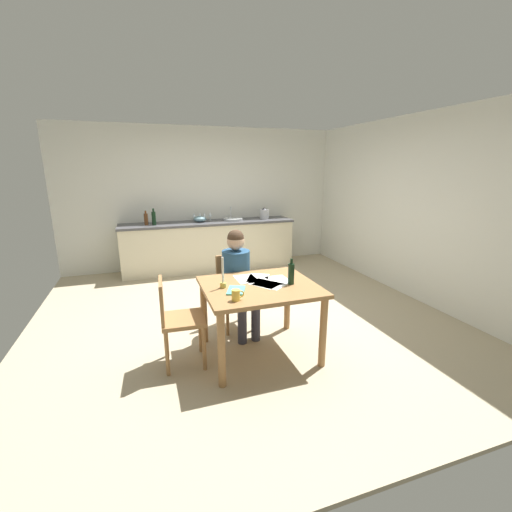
{
  "coord_description": "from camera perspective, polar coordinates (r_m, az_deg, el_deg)",
  "views": [
    {
      "loc": [
        -1.15,
        -3.87,
        1.87
      ],
      "look_at": [
        0.09,
        -0.22,
        0.85
      ],
      "focal_mm": 23.57,
      "sensor_mm": 36.0,
      "label": 1
    }
  ],
  "objects": [
    {
      "name": "wall_right",
      "position": [
        5.42,
        25.38,
        7.37
      ],
      "size": [
        0.12,
        5.2,
        2.6
      ],
      "primitive_type": "cube",
      "color": "silver",
      "rests_on": "ground"
    },
    {
      "name": "chair_side_empty",
      "position": [
        3.32,
        -13.34,
        -10.14
      ],
      "size": [
        0.42,
        0.42,
        0.87
      ],
      "color": "#9E7042",
      "rests_on": "ground"
    },
    {
      "name": "dining_table",
      "position": [
        3.37,
        0.62,
        -6.73
      ],
      "size": [
        1.11,
        0.95,
        0.75
      ],
      "color": "#9E7042",
      "rests_on": "ground"
    },
    {
      "name": "paper_receipt",
      "position": [
        3.47,
        3.88,
        -4.09
      ],
      "size": [
        0.22,
        0.3,
        0.0
      ],
      "primitive_type": "cube",
      "rotation": [
        0.0,
        0.0,
        0.02
      ],
      "color": "white",
      "rests_on": "dining_table"
    },
    {
      "name": "bottle_vinegar",
      "position": [
        6.09,
        -16.95,
        6.17
      ],
      "size": [
        0.07,
        0.07,
        0.29
      ],
      "color": "black",
      "rests_on": "kitchen_counter"
    },
    {
      "name": "sink_unit",
      "position": [
        6.4,
        -3.91,
        6.27
      ],
      "size": [
        0.36,
        0.36,
        0.24
      ],
      "color": "#B2B7BC",
      "rests_on": "kitchen_counter"
    },
    {
      "name": "bottle_oil",
      "position": [
        6.14,
        -18.16,
        5.98
      ],
      "size": [
        0.07,
        0.07,
        0.25
      ],
      "color": "#593319",
      "rests_on": "kitchen_counter"
    },
    {
      "name": "book_magazine",
      "position": [
        3.17,
        -3.39,
        -5.83
      ],
      "size": [
        0.23,
        0.27,
        0.02
      ],
      "primitive_type": "cube",
      "rotation": [
        0.0,
        0.0,
        -0.4
      ],
      "color": "#4FB1A9",
      "rests_on": "dining_table"
    },
    {
      "name": "paper_letter",
      "position": [
        3.36,
        1.37,
        -4.72
      ],
      "size": [
        0.34,
        0.36,
        0.0
      ],
      "primitive_type": "cube",
      "rotation": [
        0.0,
        0.0,
        0.61
      ],
      "color": "white",
      "rests_on": "dining_table"
    },
    {
      "name": "kitchen_counter",
      "position": [
        6.38,
        -7.9,
        1.83
      ],
      "size": [
        3.17,
        0.64,
        0.9
      ],
      "color": "beige",
      "rests_on": "ground"
    },
    {
      "name": "candlestick",
      "position": [
        3.24,
        -5.63,
        -3.92
      ],
      "size": [
        0.06,
        0.06,
        0.31
      ],
      "color": "gold",
      "rests_on": "dining_table"
    },
    {
      "name": "wall_back",
      "position": [
        6.6,
        -8.78,
        9.69
      ],
      "size": [
        5.2,
        0.12,
        2.6
      ],
      "primitive_type": "cube",
      "color": "silver",
      "rests_on": "ground"
    },
    {
      "name": "coffee_mug",
      "position": [
        2.94,
        -3.37,
        -6.62
      ],
      "size": [
        0.11,
        0.07,
        0.1
      ],
      "color": "#F2CC4C",
      "rests_on": "dining_table"
    },
    {
      "name": "paper_envelope",
      "position": [
        3.5,
        -1.67,
        -3.89
      ],
      "size": [
        0.21,
        0.3,
        0.0
      ],
      "primitive_type": "cube",
      "rotation": [
        0.0,
        0.0,
        0.01
      ],
      "color": "white",
      "rests_on": "dining_table"
    },
    {
      "name": "ground_plane",
      "position": [
        4.46,
        -2.03,
        -10.26
      ],
      "size": [
        5.2,
        5.2,
        0.04
      ],
      "primitive_type": "cube",
      "color": "tan"
    },
    {
      "name": "stovetop_kettle",
      "position": [
        6.57,
        1.41,
        7.19
      ],
      "size": [
        0.18,
        0.18,
        0.22
      ],
      "color": "#B7BABF",
      "rests_on": "kitchen_counter"
    },
    {
      "name": "mixing_bowl",
      "position": [
        6.28,
        -9.51,
        6.22
      ],
      "size": [
        0.24,
        0.24,
        0.11
      ],
      "primitive_type": "ellipsoid",
      "color": "#668C99",
      "rests_on": "kitchen_counter"
    },
    {
      "name": "wine_glass_near_sink",
      "position": [
        6.44,
        -7.79,
        6.99
      ],
      "size": [
        0.07,
        0.07,
        0.15
      ],
      "color": "silver",
      "rests_on": "kitchen_counter"
    },
    {
      "name": "chair_at_table",
      "position": [
        4.05,
        -3.73,
        -5.36
      ],
      "size": [
        0.43,
        0.43,
        0.86
      ],
      "color": "#9E7042",
      "rests_on": "ground"
    },
    {
      "name": "paper_bill",
      "position": [
        3.53,
        0.37,
        -3.74
      ],
      "size": [
        0.32,
        0.36,
        0.0
      ],
      "primitive_type": "cube",
      "rotation": [
        0.0,
        0.0,
        -0.48
      ],
      "color": "white",
      "rests_on": "dining_table"
    },
    {
      "name": "paper_notice",
      "position": [
        3.34,
        2.24,
        -4.85
      ],
      "size": [
        0.35,
        0.36,
        0.0
      ],
      "primitive_type": "cube",
      "rotation": [
        0.0,
        0.0,
        0.66
      ],
      "color": "white",
      "rests_on": "dining_table"
    },
    {
      "name": "wine_glass_by_kettle",
      "position": [
        6.42,
        -8.75,
        6.93
      ],
      "size": [
        0.07,
        0.07,
        0.15
      ],
      "color": "silver",
      "rests_on": "kitchen_counter"
    },
    {
      "name": "person_seated",
      "position": [
        3.85,
        -3.04,
        -3.25
      ],
      "size": [
        0.35,
        0.61,
        1.19
      ],
      "color": "navy",
      "rests_on": "ground"
    },
    {
      "name": "wine_glass_back_right",
      "position": [
        6.39,
        -10.46,
        6.82
      ],
      "size": [
        0.07,
        0.07,
        0.15
      ],
      "color": "silver",
      "rests_on": "kitchen_counter"
    },
    {
      "name": "wine_glass_back_left",
      "position": [
        6.41,
        -9.5,
        6.88
      ],
      "size": [
        0.07,
        0.07,
        0.15
      ],
      "color": "silver",
      "rests_on": "kitchen_counter"
    },
    {
      "name": "wine_bottle_on_table",
      "position": [
        3.34,
        5.99,
        -2.95
      ],
      "size": [
        0.06,
        0.06,
        0.26
      ],
      "color": "black",
      "rests_on": "dining_table"
    }
  ]
}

